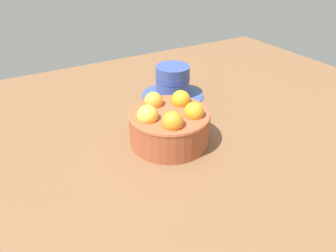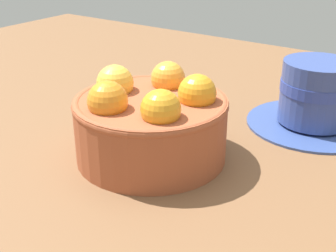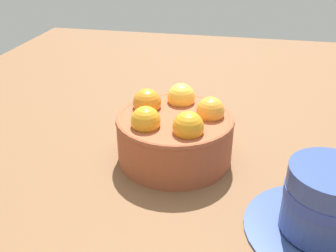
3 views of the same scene
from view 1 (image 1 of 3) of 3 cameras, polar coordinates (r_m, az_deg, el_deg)
ground_plane at (r=66.66cm, az=0.26°, el=-4.17°), size 140.16×108.12×3.86cm
terracotta_bowl at (r=63.21cm, az=0.27°, el=0.44°), size 16.66×16.66×9.70cm
coffee_cup at (r=83.19cm, az=0.86°, el=8.03°), size 16.70×16.70×8.43cm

